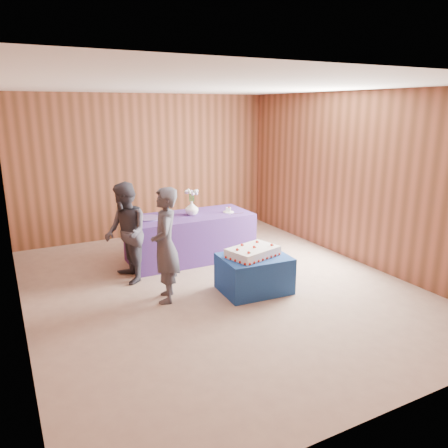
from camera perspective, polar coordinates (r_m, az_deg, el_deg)
ground at (r=6.22m, az=-0.83°, el=-8.14°), size 6.00×6.00×0.00m
room_shell at (r=5.76m, az=-0.90°, el=8.60°), size 5.04×6.04×2.72m
cake_table at (r=6.01m, az=3.96°, el=-6.47°), size 0.94×0.76×0.50m
serving_table at (r=7.21m, az=-4.43°, el=-1.72°), size 2.01×0.92×0.75m
sheet_cake at (r=5.90m, az=3.79°, el=-3.64°), size 0.79×0.63×0.16m
vase at (r=7.10m, az=-4.24°, el=2.08°), size 0.25×0.25×0.23m
flower_spray at (r=7.04m, az=-4.28°, el=4.14°), size 0.23×0.23×0.17m
platter at (r=6.96m, az=-9.83°, el=0.77°), size 0.53×0.53×0.02m
plate at (r=7.28m, az=0.57°, el=1.59°), size 0.24×0.24×0.01m
cake_slice at (r=7.27m, az=0.58°, el=1.91°), size 0.10×0.10×0.09m
knife at (r=7.18m, az=1.63°, el=1.37°), size 0.26×0.03×0.00m
guest_left at (r=5.60m, az=-7.68°, el=-2.78°), size 0.53×0.64×1.49m
guest_right at (r=6.32m, az=-12.70°, el=-1.18°), size 0.56×0.71×1.45m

